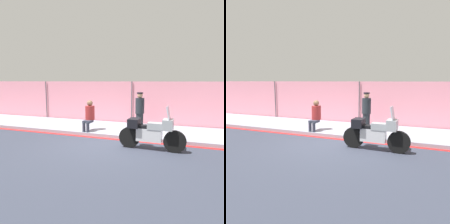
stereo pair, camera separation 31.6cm
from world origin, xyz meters
The scene contains 7 objects.
ground_plane centered at (0.00, 0.00, 0.00)m, with size 120.00×120.00×0.00m, color #333847.
sidewalk centered at (0.00, 2.20, 0.07)m, with size 38.26×2.76×0.14m.
curb_paint_stripe centered at (0.00, 0.73, 0.00)m, with size 38.26×0.18×0.01m.
storefront_fence centered at (0.00, 3.67, 1.12)m, with size 36.35×0.17×2.24m.
motorcycle centered at (1.61, -0.09, 0.60)m, with size 2.22×0.53×1.48m.
officer_standing centered at (0.68, 2.39, 0.97)m, with size 0.39×0.39×1.63m.
person_seated_on_curb centered at (-1.28, 1.29, 0.86)m, with size 0.40×0.68×1.31m.
Camera 2 is at (3.07, -7.02, 2.28)m, focal length 35.00 mm.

